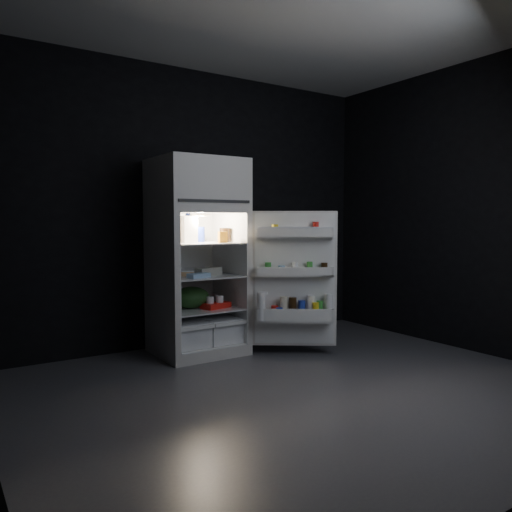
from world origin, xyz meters
TOP-DOWN VIEW (x-y plane):
  - floor at (0.00, 0.00)m, footprint 4.00×3.40m
  - ceiling at (0.00, 0.00)m, footprint 4.00×3.40m
  - wall_back at (0.00, 1.70)m, footprint 4.00×0.00m
  - wall_right at (2.00, 0.00)m, footprint 0.00×3.40m
  - refrigerator at (-0.19, 1.32)m, footprint 0.76×0.71m
  - fridge_door at (0.50, 0.73)m, footprint 0.70×0.57m
  - milk_jug at (-0.27, 1.30)m, footprint 0.14×0.14m
  - mayo_jar at (-0.14, 1.37)m, footprint 0.14×0.14m
  - jam_jar at (0.08, 1.25)m, footprint 0.12×0.12m
  - amber_bottle at (-0.44, 1.34)m, footprint 0.10×0.10m
  - small_carton at (-0.03, 1.10)m, footprint 0.08×0.07m
  - egg_carton at (-0.12, 1.20)m, footprint 0.28×0.18m
  - pie at (-0.25, 1.36)m, footprint 0.35×0.35m
  - flat_package at (-0.28, 1.08)m, footprint 0.21×0.14m
  - wrapped_pkg at (0.04, 1.46)m, footprint 0.14×0.13m
  - produce_bag at (-0.26, 1.29)m, footprint 0.39×0.35m
  - yogurt_tray at (-0.07, 1.17)m, footprint 0.29×0.21m
  - small_can_red at (-0.03, 1.46)m, footprint 0.07×0.07m
  - small_can_silver at (0.09, 1.46)m, footprint 0.08×0.08m

SIDE VIEW (x-z plane):
  - floor at x=0.00m, z-range 0.00..0.00m
  - yogurt_tray at x=-0.07m, z-range 0.43..0.48m
  - small_can_red at x=-0.03m, z-range 0.43..0.52m
  - small_can_silver at x=0.09m, z-range 0.43..0.52m
  - produce_bag at x=-0.26m, z-range 0.43..0.62m
  - fridge_door at x=0.50m, z-range 0.07..1.29m
  - pie at x=-0.25m, z-range 0.73..0.77m
  - flat_package at x=-0.28m, z-range 0.73..0.77m
  - wrapped_pkg at x=0.04m, z-range 0.73..0.78m
  - egg_carton at x=-0.12m, z-range 0.73..0.80m
  - refrigerator at x=-0.19m, z-range 0.07..1.85m
  - small_carton at x=-0.03m, z-range 1.03..1.13m
  - jam_jar at x=0.08m, z-range 1.03..1.16m
  - mayo_jar at x=-0.14m, z-range 1.03..1.17m
  - amber_bottle at x=-0.44m, z-range 1.03..1.25m
  - milk_jug at x=-0.27m, z-range 1.03..1.27m
  - wall_back at x=0.00m, z-range 0.00..2.70m
  - wall_right at x=2.00m, z-range 0.00..2.70m
  - ceiling at x=0.00m, z-range 2.70..2.70m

